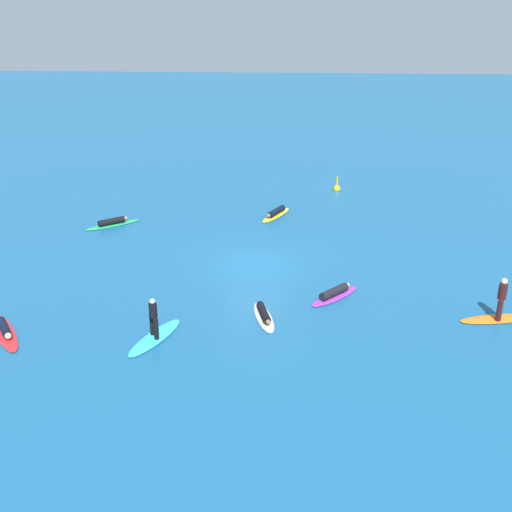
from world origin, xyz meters
TOP-DOWN VIEW (x-y plane):
  - ground_plane at (0.00, 0.00)m, footprint 120.00×120.00m
  - surfer_on_green_board at (-8.08, 4.83)m, footprint 2.87×2.21m
  - surfer_on_white_board at (0.55, -5.00)m, footprint 1.22×2.61m
  - surfer_on_orange_board at (9.95, -4.69)m, footprint 3.27×1.30m
  - surfer_on_red_board at (-9.39, -6.71)m, footprint 2.35×3.09m
  - surfer_on_purple_board at (3.51, -3.06)m, footprint 2.43×2.42m
  - surfer_on_teal_board at (-3.55, -6.77)m, footprint 2.04×3.15m
  - surfer_on_yellow_board at (0.82, 6.71)m, footprint 1.88×2.71m
  - marker_buoy at (4.57, 11.47)m, footprint 0.45×0.45m

SIDE VIEW (x-z plane):
  - ground_plane at x=0.00m, z-range 0.00..0.00m
  - surfer_on_red_board at x=-9.39m, z-range -0.08..0.36m
  - surfer_on_white_board at x=0.55m, z-range -0.05..0.34m
  - marker_buoy at x=4.57m, z-range -0.37..0.67m
  - surfer_on_green_board at x=-8.08m, z-range -0.05..0.36m
  - surfer_on_yellow_board at x=0.82m, z-range -0.05..0.38m
  - surfer_on_purple_board at x=3.51m, z-range -0.06..0.40m
  - surfer_on_teal_board at x=-3.55m, z-range -0.51..1.21m
  - surfer_on_orange_board at x=9.95m, z-range -0.45..1.40m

